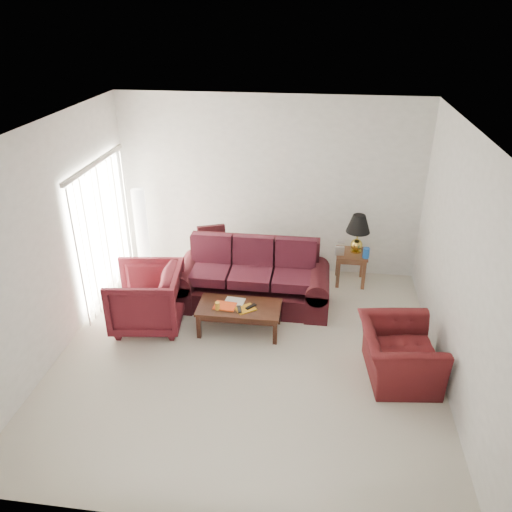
{
  "coord_description": "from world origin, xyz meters",
  "views": [
    {
      "loc": [
        0.82,
        -5.33,
        4.23
      ],
      "look_at": [
        0.0,
        0.85,
        1.05
      ],
      "focal_mm": 35.0,
      "sensor_mm": 36.0,
      "label": 1
    }
  ],
  "objects": [
    {
      "name": "end_table",
      "position": [
        1.42,
        2.15,
        0.28
      ],
      "size": [
        0.53,
        0.53,
        0.55
      ],
      "primitive_type": null,
      "rotation": [
        0.0,
        0.0,
        0.04
      ],
      "color": "#50231B",
      "rests_on": "ground"
    },
    {
      "name": "magazine_white",
      "position": [
        -0.28,
        0.62,
        0.42
      ],
      "size": [
        0.3,
        0.23,
        0.02
      ],
      "primitive_type": "cube",
      "rotation": [
        0.0,
        0.0,
        -0.1
      ],
      "color": "beige",
      "rests_on": "coffee_table"
    },
    {
      "name": "clock",
      "position": [
        1.21,
        2.04,
        0.63
      ],
      "size": [
        0.15,
        0.06,
        0.15
      ],
      "primitive_type": "cube",
      "rotation": [
        0.0,
        0.0,
        0.06
      ],
      "color": "#B4B5B9",
      "rests_on": "end_table"
    },
    {
      "name": "yellow_glass",
      "position": [
        -0.48,
        0.4,
        0.47
      ],
      "size": [
        0.08,
        0.08,
        0.11
      ],
      "primitive_type": "cylinder",
      "rotation": [
        0.0,
        0.0,
        0.26
      ],
      "color": "gold",
      "rests_on": "coffee_table"
    },
    {
      "name": "sofa",
      "position": [
        -0.12,
        1.26,
        0.49
      ],
      "size": [
        2.42,
        1.14,
        0.97
      ],
      "primitive_type": null,
      "rotation": [
        0.0,
        0.0,
        -0.05
      ],
      "color": "black",
      "rests_on": "ground"
    },
    {
      "name": "blinds",
      "position": [
        -2.42,
        1.3,
        1.08
      ],
      "size": [
        0.1,
        2.0,
        2.16
      ],
      "primitive_type": "cube",
      "color": "silver",
      "rests_on": "ground"
    },
    {
      "name": "magazine_orange",
      "position": [
        -0.09,
        0.45,
        0.42
      ],
      "size": [
        0.33,
        0.32,
        0.02
      ],
      "primitive_type": "cube",
      "rotation": [
        0.0,
        0.0,
        0.65
      ],
      "color": "#B87B15",
      "rests_on": "coffee_table"
    },
    {
      "name": "blue_canister",
      "position": [
        1.64,
        2.0,
        0.64
      ],
      "size": [
        0.12,
        0.12,
        0.17
      ],
      "primitive_type": "cylinder",
      "rotation": [
        0.0,
        0.0,
        -0.09
      ],
      "color": "blue",
      "rests_on": "end_table"
    },
    {
      "name": "remote_a",
      "position": [
        -0.17,
        0.4,
        0.44
      ],
      "size": [
        0.09,
        0.18,
        0.02
      ],
      "primitive_type": "cube",
      "rotation": [
        0.0,
        0.0,
        0.27
      ],
      "color": "black",
      "rests_on": "coffee_table"
    },
    {
      "name": "table_lamp",
      "position": [
        1.49,
        2.2,
        0.88
      ],
      "size": [
        0.48,
        0.48,
        0.65
      ],
      "primitive_type": null,
      "rotation": [
        0.0,
        0.0,
        0.27
      ],
      "color": "gold",
      "rests_on": "end_table"
    },
    {
      "name": "magazine_red",
      "position": [
        -0.39,
        0.48,
        0.42
      ],
      "size": [
        0.33,
        0.26,
        0.02
      ],
      "primitive_type": "cube",
      "rotation": [
        0.0,
        0.0,
        -0.1
      ],
      "color": "red",
      "rests_on": "coffee_table"
    },
    {
      "name": "remote_b",
      "position": [
        -0.02,
        0.49,
        0.44
      ],
      "size": [
        0.14,
        0.16,
        0.02
      ],
      "primitive_type": "cube",
      "rotation": [
        0.0,
        0.0,
        -0.66
      ],
      "color": "black",
      "rests_on": "coffee_table"
    },
    {
      "name": "picture_frame",
      "position": [
        1.25,
        2.39,
        0.62
      ],
      "size": [
        0.13,
        0.15,
        0.05
      ],
      "primitive_type": "cube",
      "rotation": [
        1.36,
        0.0,
        -0.09
      ],
      "color": "silver",
      "rests_on": "end_table"
    },
    {
      "name": "floor_lamp",
      "position": [
        -2.11,
        2.05,
        0.77
      ],
      "size": [
        0.32,
        0.32,
        1.54
      ],
      "primitive_type": null,
      "rotation": [
        0.0,
        0.0,
        -0.35
      ],
      "color": "white",
      "rests_on": "ground"
    },
    {
      "name": "armchair_right",
      "position": [
        1.92,
        -0.18,
        0.34
      ],
      "size": [
        1.03,
        1.15,
        0.68
      ],
      "primitive_type": "imported",
      "rotation": [
        0.0,
        0.0,
        1.68
      ],
      "color": "#410F11",
      "rests_on": "ground"
    },
    {
      "name": "coffee_table",
      "position": [
        -0.19,
        0.52,
        0.2
      ],
      "size": [
        1.29,
        0.92,
        0.41
      ],
      "primitive_type": null,
      "rotation": [
        0.0,
        0.0,
        0.32
      ],
      "color": "black",
      "rests_on": "ground"
    },
    {
      "name": "throw_pillow",
      "position": [
        -0.88,
        1.94,
        0.76
      ],
      "size": [
        0.5,
        0.37,
        0.47
      ],
      "primitive_type": "cube",
      "rotation": [
        -0.21,
        0.0,
        0.38
      ],
      "color": "black",
      "rests_on": "sofa"
    },
    {
      "name": "floor",
      "position": [
        0.0,
        0.0,
        0.0
      ],
      "size": [
        5.0,
        5.0,
        0.0
      ],
      "primitive_type": "plane",
      "color": "beige",
      "rests_on": "ground"
    },
    {
      "name": "armchair_left",
      "position": [
        -1.54,
        0.49,
        0.45
      ],
      "size": [
        1.11,
        1.08,
        0.9
      ],
      "primitive_type": "imported",
      "rotation": [
        0.0,
        0.0,
        -1.45
      ],
      "color": "#491118",
      "rests_on": "ground"
    }
  ]
}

